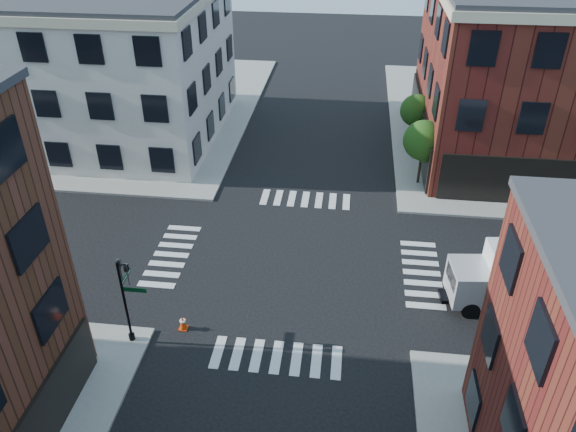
{
  "coord_description": "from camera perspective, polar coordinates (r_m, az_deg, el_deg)",
  "views": [
    {
      "loc": [
        2.64,
        -24.7,
        18.98
      ],
      "look_at": [
        -0.43,
        0.95,
        2.5
      ],
      "focal_mm": 35.0,
      "sensor_mm": 36.0,
      "label": 1
    }
  ],
  "objects": [
    {
      "name": "traffic_cone",
      "position": [
        27.59,
        -10.63,
        -10.62
      ],
      "size": [
        0.43,
        0.43,
        0.75
      ],
      "rotation": [
        0.0,
        0.0,
        -0.04
      ],
      "color": "red",
      "rests_on": "ground"
    },
    {
      "name": "building_nw",
      "position": [
        48.03,
        -20.94,
        14.16
      ],
      "size": [
        22.0,
        16.0,
        11.0
      ],
      "primitive_type": "cube",
      "color": "beige",
      "rests_on": "ground"
    },
    {
      "name": "signal_pole",
      "position": [
        25.93,
        -16.15,
        -7.47
      ],
      "size": [
        1.29,
        1.24,
        4.6
      ],
      "color": "black",
      "rests_on": "ground"
    },
    {
      "name": "tree_near",
      "position": [
        38.43,
        13.67,
        7.27
      ],
      "size": [
        2.69,
        2.69,
        4.49
      ],
      "color": "black",
      "rests_on": "ground"
    },
    {
      "name": "tree_far",
      "position": [
        44.03,
        12.97,
        10.23
      ],
      "size": [
        2.43,
        2.43,
        4.07
      ],
      "color": "black",
      "rests_on": "ground"
    },
    {
      "name": "box_truck",
      "position": [
        29.93,
        23.17,
        -5.76
      ],
      "size": [
        7.5,
        2.94,
        3.32
      ],
      "rotation": [
        0.0,
        0.0,
        0.1
      ],
      "color": "silver",
      "rests_on": "ground"
    },
    {
      "name": "ground",
      "position": [
        31.27,
        0.58,
        -4.85
      ],
      "size": [
        120.0,
        120.0,
        0.0
      ],
      "primitive_type": "plane",
      "color": "black",
      "rests_on": "ground"
    },
    {
      "name": "sidewalk_nw",
      "position": [
        54.82,
        -19.55,
        10.48
      ],
      "size": [
        30.0,
        30.0,
        0.15
      ],
      "primitive_type": "cube",
      "color": "gray",
      "rests_on": "ground"
    },
    {
      "name": "sidewalk_ne",
      "position": [
        52.76,
        26.93,
        7.94
      ],
      "size": [
        30.0,
        30.0,
        0.15
      ],
      "primitive_type": "cube",
      "color": "gray",
      "rests_on": "ground"
    }
  ]
}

